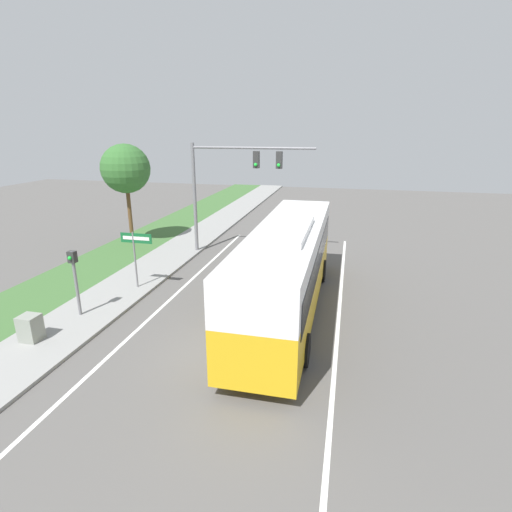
{
  "coord_description": "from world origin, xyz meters",
  "views": [
    {
      "loc": [
        3.68,
        -11.01,
        7.06
      ],
      "look_at": [
        -0.01,
        4.68,
        1.93
      ],
      "focal_mm": 28.0,
      "sensor_mm": 36.0,
      "label": 1
    }
  ],
  "objects_px": {
    "bus": "(288,263)",
    "pedestrian_signal": "(74,273)",
    "signal_gantry": "(230,176)",
    "utility_cabinet": "(30,328)",
    "street_sign": "(136,249)"
  },
  "relations": [
    {
      "from": "bus",
      "to": "street_sign",
      "type": "bearing_deg",
      "value": 173.88
    },
    {
      "from": "bus",
      "to": "pedestrian_signal",
      "type": "height_order",
      "value": "bus"
    },
    {
      "from": "street_sign",
      "to": "utility_cabinet",
      "type": "height_order",
      "value": "street_sign"
    },
    {
      "from": "bus",
      "to": "signal_gantry",
      "type": "height_order",
      "value": "signal_gantry"
    },
    {
      "from": "bus",
      "to": "utility_cabinet",
      "type": "height_order",
      "value": "bus"
    },
    {
      "from": "street_sign",
      "to": "utility_cabinet",
      "type": "bearing_deg",
      "value": -102.52
    },
    {
      "from": "bus",
      "to": "utility_cabinet",
      "type": "bearing_deg",
      "value": -151.01
    },
    {
      "from": "bus",
      "to": "street_sign",
      "type": "height_order",
      "value": "bus"
    },
    {
      "from": "pedestrian_signal",
      "to": "street_sign",
      "type": "bearing_deg",
      "value": 75.56
    },
    {
      "from": "signal_gantry",
      "to": "utility_cabinet",
      "type": "xyz_separation_m",
      "value": [
        -3.75,
        -11.45,
        -4.0
      ]
    },
    {
      "from": "signal_gantry",
      "to": "utility_cabinet",
      "type": "relative_size",
      "value": 7.65
    },
    {
      "from": "pedestrian_signal",
      "to": "bus",
      "type": "bearing_deg",
      "value": 17.11
    },
    {
      "from": "pedestrian_signal",
      "to": "street_sign",
      "type": "xyz_separation_m",
      "value": [
        0.81,
        3.15,
        0.09
      ]
    },
    {
      "from": "signal_gantry",
      "to": "street_sign",
      "type": "height_order",
      "value": "signal_gantry"
    },
    {
      "from": "pedestrian_signal",
      "to": "street_sign",
      "type": "distance_m",
      "value": 3.25
    }
  ]
}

